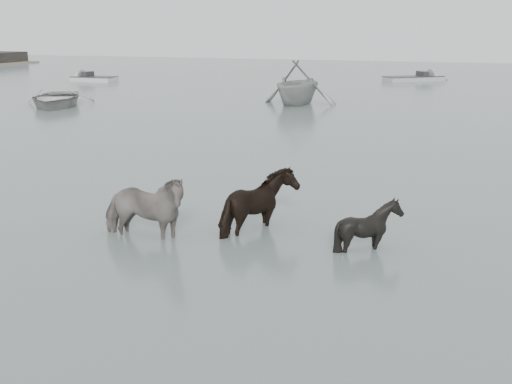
% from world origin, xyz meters
% --- Properties ---
extents(ground, '(140.00, 140.00, 0.00)m').
position_xyz_m(ground, '(0.00, 0.00, 0.00)').
color(ground, '#54645D').
rests_on(ground, ground).
extents(pony_pinto, '(2.04, 0.98, 1.70)m').
position_xyz_m(pony_pinto, '(-3.92, 0.28, 0.85)').
color(pony_pinto, black).
rests_on(pony_pinto, ground).
extents(pony_dark, '(1.45, 1.68, 1.63)m').
position_xyz_m(pony_dark, '(-1.83, 1.55, 0.82)').
color(pony_dark, black).
rests_on(pony_dark, ground).
extents(pony_black, '(1.25, 1.13, 1.29)m').
position_xyz_m(pony_black, '(0.54, 1.18, 0.64)').
color(pony_black, black).
rests_on(pony_black, ground).
extents(rowboat_lead, '(5.53, 6.25, 1.07)m').
position_xyz_m(rowboat_lead, '(-19.44, 18.48, 0.54)').
color(rowboat_lead, '#A5A5A1').
rests_on(rowboat_lead, ground).
extents(rowboat_trail, '(4.56, 5.18, 2.57)m').
position_xyz_m(rowboat_trail, '(-7.25, 23.65, 1.29)').
color(rowboat_trail, '#979A97').
rests_on(rowboat_trail, ground).
extents(skiff_outer, '(4.79, 1.65, 0.75)m').
position_xyz_m(skiff_outer, '(-26.36, 32.83, 0.38)').
color(skiff_outer, beige).
rests_on(skiff_outer, ground).
extents(skiff_far, '(6.12, 5.33, 0.75)m').
position_xyz_m(skiff_far, '(-2.81, 41.39, 0.38)').
color(skiff_far, '#9DA09D').
rests_on(skiff_far, ground).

